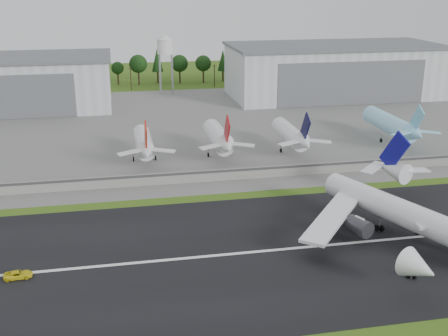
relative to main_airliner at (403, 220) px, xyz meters
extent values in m
plane|color=#365915|center=(-29.75, -9.60, -4.89)|extent=(600.00, 600.00, 0.00)
cube|color=black|center=(-29.75, 0.40, -4.84)|extent=(320.00, 60.00, 0.10)
cube|color=white|center=(-29.75, 0.40, -4.78)|extent=(220.00, 1.00, 0.02)
cube|color=slate|center=(-29.75, 110.40, -4.84)|extent=(320.00, 150.00, 0.10)
cube|color=gray|center=(-29.75, 45.40, -3.14)|extent=(240.00, 0.50, 3.50)
cube|color=#38383A|center=(-29.75, 45.10, -1.89)|extent=(240.00, 0.12, 0.70)
cube|color=silver|center=(-109.75, 155.40, 6.11)|extent=(95.00, 42.00, 22.00)
cube|color=silver|center=(45.25, 155.40, 7.11)|extent=(100.00, 45.00, 24.00)
cube|color=#595B60|center=(45.25, 155.40, 19.71)|extent=(102.00, 47.00, 1.20)
cube|color=#595B60|center=(45.25, 132.75, 5.19)|extent=(70.00, 0.30, 19.68)
cylinder|color=#99999E|center=(-37.75, 172.40, 5.11)|extent=(0.50, 0.50, 20.00)
cylinder|color=#99999E|center=(-31.75, 178.40, 5.11)|extent=(0.50, 0.50, 20.00)
cylinder|color=silver|center=(-34.75, 175.40, 18.61)|extent=(8.00, 8.00, 7.00)
cone|color=silver|center=(-34.75, 175.40, 23.31)|extent=(8.40, 8.40, 2.40)
cylinder|color=white|center=(0.16, 0.40, 1.31)|extent=(21.71, 43.01, 5.80)
cone|color=white|center=(-9.11, -22.81, 1.31)|extent=(7.61, 7.72, 5.80)
cone|color=white|center=(10.00, 25.01, 2.51)|extent=(8.46, 10.40, 5.51)
cube|color=navy|center=(9.81, 24.55, 7.81)|extent=(4.00, 9.04, 11.13)
cube|color=white|center=(14.45, 22.69, 2.91)|extent=(9.19, 3.79, 0.98)
cube|color=white|center=(-14.51, 4.11, 0.51)|extent=(22.27, 24.92, 2.65)
cylinder|color=#333338|center=(-9.96, 0.68, -1.09)|extent=(5.57, 6.52, 3.80)
cube|color=white|center=(5.17, 26.40, 2.91)|extent=(8.97, 8.22, 0.98)
cube|color=#99999E|center=(-1.32, -3.31, -3.19)|extent=(20.42, 31.57, 3.20)
cylinder|color=black|center=(-2.90, 4.86, -4.04)|extent=(0.93, 1.54, 1.50)
imported|color=yellow|center=(-81.05, -1.37, -4.04)|extent=(5.58, 2.91, 1.50)
cylinder|color=silver|center=(-52.41, 70.40, 0.84)|extent=(5.47, 24.00, 5.47)
cone|color=silver|center=(-52.41, 54.90, 1.84)|extent=(5.20, 7.00, 5.20)
cube|color=#A71F0C|center=(-52.41, 55.40, 6.64)|extent=(0.45, 8.59, 10.02)
cylinder|color=#99999E|center=(-55.91, 68.40, -3.39)|extent=(0.32, 0.32, 3.00)
cylinder|color=#99999E|center=(-48.91, 68.40, -3.39)|extent=(0.32, 0.32, 3.00)
cylinder|color=black|center=(-55.91, 68.40, -4.09)|extent=(0.40, 1.40, 1.40)
cylinder|color=silver|center=(-28.36, 70.40, 1.23)|extent=(6.25, 24.00, 6.25)
cone|color=silver|center=(-28.36, 54.90, 2.23)|extent=(5.94, 7.00, 5.94)
cube|color=#9E0C11|center=(-28.36, 55.40, 7.03)|extent=(0.45, 8.59, 10.02)
cylinder|color=#99999E|center=(-31.86, 68.40, -3.39)|extent=(0.32, 0.32, 3.00)
cylinder|color=#99999E|center=(-24.86, 68.40, -3.39)|extent=(0.32, 0.32, 3.00)
cylinder|color=black|center=(-31.86, 68.40, -4.09)|extent=(0.40, 1.40, 1.40)
cylinder|color=white|center=(-3.81, 70.40, 0.96)|extent=(5.71, 24.00, 5.71)
cone|color=white|center=(-3.81, 54.90, 1.96)|extent=(5.42, 7.00, 5.42)
cube|color=black|center=(-3.81, 55.40, 6.76)|extent=(0.45, 8.59, 10.02)
cylinder|color=#99999E|center=(-7.31, 68.40, -3.39)|extent=(0.32, 0.32, 3.00)
cylinder|color=#99999E|center=(-0.31, 68.40, -3.39)|extent=(0.32, 0.32, 3.00)
cylinder|color=black|center=(-7.31, 68.40, -4.09)|extent=(0.40, 1.40, 1.40)
cylinder|color=#90D8F9|center=(34.57, 75.40, 1.35)|extent=(6.49, 30.00, 6.49)
cone|color=#90D8F9|center=(34.57, 56.90, 2.35)|extent=(6.17, 7.00, 6.17)
cube|color=#6BB9DA|center=(34.57, 57.40, 7.15)|extent=(0.45, 8.59, 10.02)
cylinder|color=#99999E|center=(31.07, 73.40, -3.39)|extent=(0.32, 0.32, 3.00)
cylinder|color=#99999E|center=(38.07, 73.40, -3.39)|extent=(0.32, 0.32, 3.00)
cylinder|color=black|center=(31.07, 73.40, -4.09)|extent=(0.40, 1.40, 1.40)
camera|label=1|loc=(-60.59, -103.29, 50.27)|focal=45.00mm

